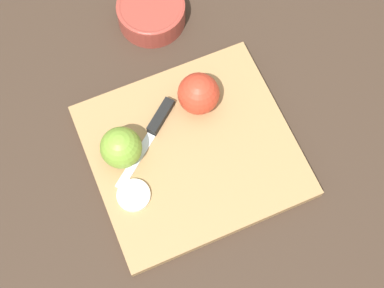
% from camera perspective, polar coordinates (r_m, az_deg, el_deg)
% --- Properties ---
extents(ground_plane, '(4.00, 4.00, 0.00)m').
position_cam_1_polar(ground_plane, '(0.87, 0.00, -0.92)').
color(ground_plane, '#38281E').
extents(cutting_board, '(0.36, 0.34, 0.02)m').
position_cam_1_polar(cutting_board, '(0.86, 0.00, -0.71)').
color(cutting_board, '#A37A4C').
rests_on(cutting_board, ground_plane).
extents(apple_half_left, '(0.07, 0.07, 0.07)m').
position_cam_1_polar(apple_half_left, '(0.85, 0.69, 5.40)').
color(apple_half_left, red).
rests_on(apple_half_left, cutting_board).
extents(apple_half_right, '(0.07, 0.07, 0.07)m').
position_cam_1_polar(apple_half_right, '(0.83, -7.56, -0.36)').
color(apple_half_right, olive).
rests_on(apple_half_right, cutting_board).
extents(knife, '(0.12, 0.13, 0.02)m').
position_cam_1_polar(knife, '(0.86, -3.88, 2.05)').
color(knife, silver).
rests_on(knife, cutting_board).
extents(apple_slice, '(0.05, 0.05, 0.01)m').
position_cam_1_polar(apple_slice, '(0.83, -6.24, -5.47)').
color(apple_slice, '#EFE5C6').
rests_on(apple_slice, cutting_board).
extents(bowl, '(0.12, 0.12, 0.04)m').
position_cam_1_polar(bowl, '(0.97, -4.37, 13.89)').
color(bowl, '#99382D').
rests_on(bowl, ground_plane).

